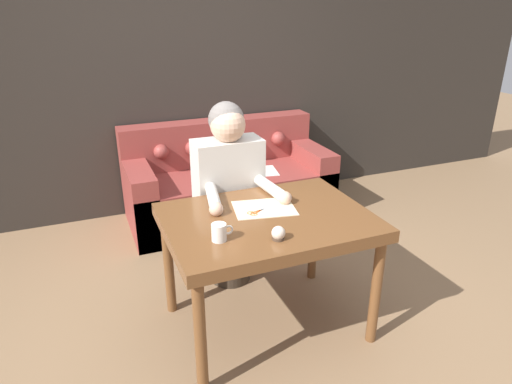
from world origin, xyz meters
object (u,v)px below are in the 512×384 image
(couch, at_px, (228,184))
(person, at_px, (229,193))
(dining_table, at_px, (268,229))
(scissors, at_px, (257,212))
(mug, at_px, (219,232))
(pin_cushion, at_px, (278,234))

(couch, xyz_separation_m, person, (-0.33, -1.03, 0.36))
(dining_table, height_order, scissors, scissors)
(mug, height_order, pin_cushion, mug)
(couch, height_order, pin_cushion, couch)
(dining_table, relative_size, mug, 10.06)
(scissors, bearing_deg, dining_table, -64.13)
(dining_table, xyz_separation_m, mug, (-0.33, -0.16, 0.13))
(person, bearing_deg, couch, 72.13)
(couch, relative_size, mug, 15.83)
(couch, xyz_separation_m, mug, (-0.63, -1.75, 0.47))
(scissors, distance_m, mug, 0.38)
(couch, bearing_deg, pin_cushion, -100.85)
(person, xyz_separation_m, scissors, (0.01, -0.48, 0.07))
(scissors, relative_size, pin_cushion, 2.75)
(person, distance_m, mug, 0.78)
(couch, xyz_separation_m, scissors, (-0.33, -1.51, 0.43))
(couch, relative_size, pin_cushion, 25.02)
(scissors, bearing_deg, pin_cushion, -94.56)
(dining_table, bearing_deg, scissors, 115.87)
(scissors, relative_size, mug, 1.74)
(person, distance_m, pin_cushion, 0.82)
(dining_table, xyz_separation_m, couch, (0.29, 1.58, -0.35))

